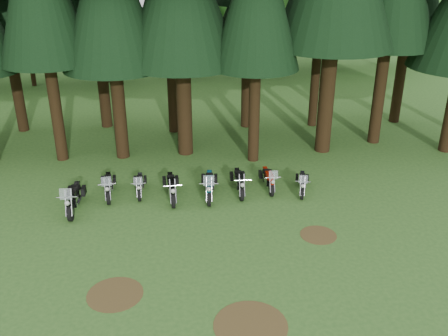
{
  "coord_description": "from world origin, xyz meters",
  "views": [
    {
      "loc": [
        -1.37,
        -15.15,
        10.16
      ],
      "look_at": [
        1.49,
        5.0,
        1.0
      ],
      "focal_mm": 40.0,
      "sensor_mm": 36.0,
      "label": 1
    }
  ],
  "objects_px": {
    "motorcycle_6": "(268,180)",
    "motorcycle_4": "(209,186)",
    "motorcycle_0": "(74,199)",
    "motorcycle_7": "(302,184)",
    "motorcycle_3": "(172,188)",
    "motorcycle_2": "(140,185)",
    "motorcycle_5": "(239,182)",
    "motorcycle_1": "(108,186)"
  },
  "relations": [
    {
      "from": "motorcycle_2",
      "to": "motorcycle_4",
      "type": "xyz_separation_m",
      "value": [
        3.02,
        -0.7,
        0.1
      ]
    },
    {
      "from": "motorcycle_1",
      "to": "motorcycle_6",
      "type": "bearing_deg",
      "value": -5.1
    },
    {
      "from": "motorcycle_0",
      "to": "motorcycle_2",
      "type": "relative_size",
      "value": 1.27
    },
    {
      "from": "motorcycle_6",
      "to": "motorcycle_4",
      "type": "bearing_deg",
      "value": -170.52
    },
    {
      "from": "motorcycle_0",
      "to": "motorcycle_5",
      "type": "xyz_separation_m",
      "value": [
        7.07,
        0.69,
        -0.06
      ]
    },
    {
      "from": "motorcycle_6",
      "to": "motorcycle_7",
      "type": "bearing_deg",
      "value": -20.07
    },
    {
      "from": "motorcycle_7",
      "to": "motorcycle_6",
      "type": "bearing_deg",
      "value": 174.69
    },
    {
      "from": "motorcycle_1",
      "to": "motorcycle_6",
      "type": "relative_size",
      "value": 1.06
    },
    {
      "from": "motorcycle_1",
      "to": "motorcycle_2",
      "type": "relative_size",
      "value": 1.13
    },
    {
      "from": "motorcycle_0",
      "to": "motorcycle_6",
      "type": "distance_m",
      "value": 8.46
    },
    {
      "from": "motorcycle_5",
      "to": "motorcycle_7",
      "type": "distance_m",
      "value": 2.81
    },
    {
      "from": "motorcycle_4",
      "to": "motorcycle_3",
      "type": "bearing_deg",
      "value": -175.45
    },
    {
      "from": "motorcycle_2",
      "to": "motorcycle_5",
      "type": "relative_size",
      "value": 0.87
    },
    {
      "from": "motorcycle_2",
      "to": "motorcycle_4",
      "type": "height_order",
      "value": "motorcycle_4"
    },
    {
      "from": "motorcycle_3",
      "to": "motorcycle_6",
      "type": "distance_m",
      "value": 4.37
    },
    {
      "from": "motorcycle_7",
      "to": "motorcycle_3",
      "type": "bearing_deg",
      "value": -166.32
    },
    {
      "from": "motorcycle_3",
      "to": "motorcycle_5",
      "type": "bearing_deg",
      "value": 2.18
    },
    {
      "from": "motorcycle_0",
      "to": "motorcycle_1",
      "type": "relative_size",
      "value": 1.12
    },
    {
      "from": "motorcycle_0",
      "to": "motorcycle_7",
      "type": "relative_size",
      "value": 1.26
    },
    {
      "from": "motorcycle_2",
      "to": "motorcycle_4",
      "type": "relative_size",
      "value": 0.8
    },
    {
      "from": "motorcycle_3",
      "to": "motorcycle_7",
      "type": "bearing_deg",
      "value": -3.52
    },
    {
      "from": "motorcycle_3",
      "to": "motorcycle_7",
      "type": "distance_m",
      "value": 5.79
    },
    {
      "from": "motorcycle_0",
      "to": "motorcycle_1",
      "type": "height_order",
      "value": "motorcycle_0"
    },
    {
      "from": "motorcycle_1",
      "to": "motorcycle_5",
      "type": "relative_size",
      "value": 0.99
    },
    {
      "from": "motorcycle_3",
      "to": "motorcycle_6",
      "type": "bearing_deg",
      "value": 2.99
    },
    {
      "from": "motorcycle_4",
      "to": "motorcycle_0",
      "type": "bearing_deg",
      "value": -168.56
    },
    {
      "from": "motorcycle_0",
      "to": "motorcycle_4",
      "type": "xyz_separation_m",
      "value": [
        5.7,
        0.43,
        -0.01
      ]
    },
    {
      "from": "motorcycle_2",
      "to": "motorcycle_6",
      "type": "xyz_separation_m",
      "value": [
        5.74,
        -0.3,
        0.03
      ]
    },
    {
      "from": "motorcycle_2",
      "to": "motorcycle_3",
      "type": "height_order",
      "value": "motorcycle_2"
    },
    {
      "from": "motorcycle_2",
      "to": "motorcycle_1",
      "type": "bearing_deg",
      "value": -177.76
    },
    {
      "from": "motorcycle_4",
      "to": "motorcycle_5",
      "type": "relative_size",
      "value": 1.09
    },
    {
      "from": "motorcycle_5",
      "to": "motorcycle_1",
      "type": "bearing_deg",
      "value": 178.11
    },
    {
      "from": "motorcycle_0",
      "to": "motorcycle_6",
      "type": "relative_size",
      "value": 1.19
    },
    {
      "from": "motorcycle_5",
      "to": "motorcycle_7",
      "type": "xyz_separation_m",
      "value": [
        2.78,
        -0.41,
        -0.05
      ]
    },
    {
      "from": "motorcycle_4",
      "to": "motorcycle_5",
      "type": "xyz_separation_m",
      "value": [
        1.37,
        0.25,
        -0.05
      ]
    },
    {
      "from": "motorcycle_2",
      "to": "motorcycle_7",
      "type": "xyz_separation_m",
      "value": [
        7.16,
        -0.85,
        0.01
      ]
    },
    {
      "from": "motorcycle_2",
      "to": "motorcycle_3",
      "type": "relative_size",
      "value": 0.83
    },
    {
      "from": "motorcycle_1",
      "to": "motorcycle_4",
      "type": "relative_size",
      "value": 0.91
    },
    {
      "from": "motorcycle_0",
      "to": "motorcycle_6",
      "type": "xyz_separation_m",
      "value": [
        8.42,
        0.83,
        -0.08
      ]
    },
    {
      "from": "motorcycle_2",
      "to": "motorcycle_3",
      "type": "xyz_separation_m",
      "value": [
        1.38,
        -0.62,
        0.08
      ]
    },
    {
      "from": "motorcycle_7",
      "to": "motorcycle_1",
      "type": "bearing_deg",
      "value": -169.6
    },
    {
      "from": "motorcycle_0",
      "to": "motorcycle_1",
      "type": "distance_m",
      "value": 1.72
    }
  ]
}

